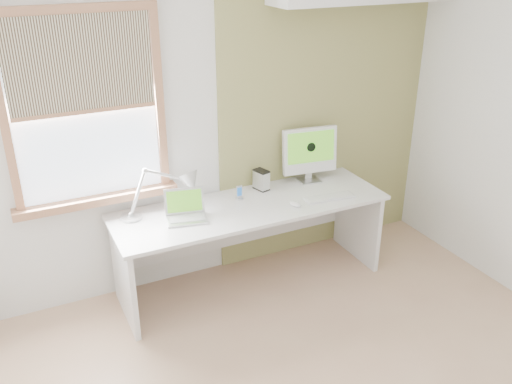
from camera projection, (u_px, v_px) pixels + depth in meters
room at (342, 214)px, 2.93m from camera, size 4.04×3.54×2.64m
accent_wall at (325, 110)px, 4.75m from camera, size 2.00×0.02×2.60m
window at (86, 111)px, 3.83m from camera, size 1.20×0.14×1.42m
desk at (248, 223)px, 4.47m from camera, size 2.20×0.70×0.73m
desk_lamp at (179, 187)px, 4.17m from camera, size 0.67×0.27×0.38m
laptop at (186, 211)px, 4.12m from camera, size 0.34×0.30×0.21m
phone_dock at (239, 195)px, 4.42m from camera, size 0.07×0.07×0.12m
external_drive at (261, 180)px, 4.58m from camera, size 0.11×0.15×0.17m
imac at (310, 152)px, 4.68m from camera, size 0.49×0.18×0.47m
keyboard at (330, 197)px, 4.45m from camera, size 0.42×0.16×0.02m
mouse at (295, 204)px, 4.32m from camera, size 0.10×0.13×0.03m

